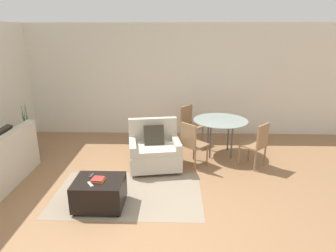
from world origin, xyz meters
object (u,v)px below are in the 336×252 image
at_px(tv_remote_primary, 90,184).
at_px(dining_chair_far_left, 189,122).
at_px(book_stack, 98,180).
at_px(dining_chair_near_left, 192,142).
at_px(armchair, 154,151).
at_px(dining_table, 220,124).
at_px(dining_chair_near_right, 257,142).
at_px(ottoman, 99,192).
at_px(tv_remote_secondary, 92,175).
at_px(potted_plant, 29,141).

relative_size(tv_remote_primary, dining_chair_far_left, 0.17).
relative_size(book_stack, dining_chair_far_left, 0.24).
height_order(dining_chair_near_left, dining_chair_far_left, same).
relative_size(armchair, dining_table, 0.94).
xyz_separation_m(dining_table, dining_chair_near_right, (0.63, -0.63, -0.17)).
xyz_separation_m(book_stack, tv_remote_primary, (-0.08, -0.11, -0.02)).
bearing_deg(tv_remote_primary, armchair, 61.71).
xyz_separation_m(armchair, book_stack, (-0.74, -1.42, 0.12)).
bearing_deg(dining_table, book_stack, -134.72).
distance_m(book_stack, tv_remote_primary, 0.14).
xyz_separation_m(armchair, dining_table, (1.36, 0.70, 0.34)).
distance_m(book_stack, dining_chair_near_left, 2.09).
bearing_deg(ottoman, book_stack, -94.57).
bearing_deg(dining_chair_far_left, dining_chair_near_left, -90.00).
bearing_deg(tv_remote_primary, tv_remote_secondary, 101.51).
bearing_deg(dining_chair_far_left, tv_remote_primary, -118.45).
height_order(armchair, dining_table, armchair).
bearing_deg(dining_table, tv_remote_secondary, -138.83).
height_order(book_stack, tv_remote_secondary, book_stack).
relative_size(tv_remote_primary, potted_plant, 0.13).
bearing_deg(book_stack, dining_chair_far_left, 61.94).
relative_size(armchair, dining_chair_near_right, 1.19).
height_order(armchair, dining_chair_near_right, armchair).
bearing_deg(tv_remote_secondary, armchair, 55.04).
xyz_separation_m(armchair, dining_chair_far_left, (0.73, 1.33, 0.17)).
height_order(tv_remote_primary, dining_chair_far_left, dining_chair_far_left).
xyz_separation_m(tv_remote_secondary, dining_chair_far_left, (1.60, 2.59, 0.07)).
bearing_deg(tv_remote_secondary, ottoman, -44.53).
height_order(tv_remote_primary, tv_remote_secondary, same).
xyz_separation_m(tv_remote_secondary, potted_plant, (-1.93, 1.93, -0.19)).
height_order(tv_remote_secondary, potted_plant, potted_plant).
distance_m(ottoman, dining_table, 2.99).
bearing_deg(book_stack, dining_chair_near_right, 28.57).
bearing_deg(dining_chair_near_right, armchair, -178.10).
relative_size(potted_plant, dining_chair_far_left, 1.31).
xyz_separation_m(potted_plant, dining_chair_far_left, (3.53, 0.65, 0.26)).
bearing_deg(tv_remote_secondary, dining_chair_near_left, 39.52).
distance_m(ottoman, dining_chair_near_right, 3.11).
bearing_deg(ottoman, dining_chair_near_right, 28.23).
xyz_separation_m(armchair, tv_remote_secondary, (-0.88, -1.26, 0.10)).
xyz_separation_m(tv_remote_primary, potted_plant, (-1.98, 2.20, -0.19)).
xyz_separation_m(book_stack, dining_table, (2.10, 2.12, 0.22)).
bearing_deg(dining_chair_near_right, dining_table, 135.00).
bearing_deg(dining_table, tv_remote_primary, -134.38).
relative_size(armchair, potted_plant, 0.91).
relative_size(dining_chair_near_left, dining_chair_far_left, 1.00).
bearing_deg(dining_chair_near_left, ottoman, -134.99).
height_order(dining_chair_near_left, dining_chair_near_right, same).
height_order(tv_remote_secondary, dining_chair_near_right, dining_chair_near_right).
bearing_deg(dining_chair_near_left, dining_chair_far_left, 90.00).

